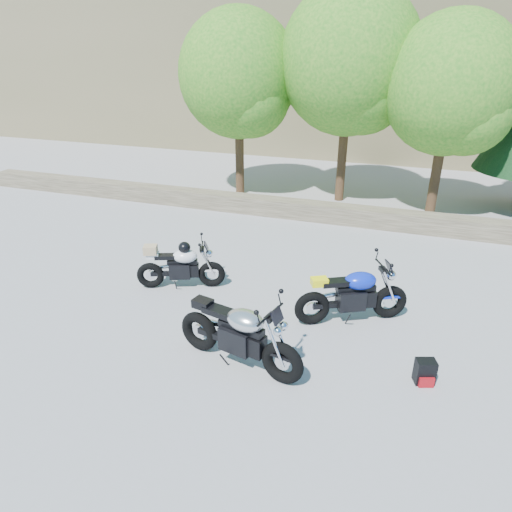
# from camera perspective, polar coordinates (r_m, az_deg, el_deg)

# --- Properties ---
(ground) EXTENTS (90.00, 90.00, 0.00)m
(ground) POSITION_cam_1_polar(r_m,az_deg,el_deg) (8.71, -3.41, -6.92)
(ground) COLOR #949398
(ground) RESTS_ON ground
(stone_wall) EXTENTS (22.00, 0.55, 0.50)m
(stone_wall) POSITION_cam_1_polar(r_m,az_deg,el_deg) (13.38, 5.48, 5.80)
(stone_wall) COLOR #4C4333
(stone_wall) RESTS_ON ground
(tree_decid_left) EXTENTS (3.67, 3.67, 5.62)m
(tree_decid_left) POSITION_cam_1_polar(r_m,az_deg,el_deg) (14.96, -1.89, 21.15)
(tree_decid_left) COLOR #382314
(tree_decid_left) RESTS_ON ground
(tree_decid_mid) EXTENTS (4.08, 4.08, 6.24)m
(tree_decid_mid) POSITION_cam_1_polar(r_m,az_deg,el_deg) (14.52, 11.98, 22.17)
(tree_decid_mid) COLOR #382314
(tree_decid_mid) RESTS_ON ground
(tree_decid_right) EXTENTS (3.54, 3.54, 5.41)m
(tree_decid_right) POSITION_cam_1_polar(r_m,az_deg,el_deg) (13.83, 23.55, 18.41)
(tree_decid_right) COLOR #382314
(tree_decid_right) RESTS_ON ground
(silver_bike) EXTENTS (2.21, 0.81, 1.12)m
(silver_bike) POSITION_cam_1_polar(r_m,az_deg,el_deg) (7.07, -2.10, -9.90)
(silver_bike) COLOR black
(silver_bike) RESTS_ON ground
(white_bike) EXTENTS (1.74, 0.84, 1.01)m
(white_bike) POSITION_cam_1_polar(r_m,az_deg,el_deg) (9.44, -9.47, -1.16)
(white_bike) COLOR black
(white_bike) RESTS_ON ground
(blue_bike) EXTENTS (1.94, 1.12, 1.06)m
(blue_bike) POSITION_cam_1_polar(r_m,az_deg,el_deg) (8.35, 12.03, -4.87)
(blue_bike) COLOR black
(blue_bike) RESTS_ON ground
(backpack) EXTENTS (0.34, 0.31, 0.39)m
(backpack) POSITION_cam_1_polar(r_m,az_deg,el_deg) (7.39, 20.36, -13.45)
(backpack) COLOR black
(backpack) RESTS_ON ground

